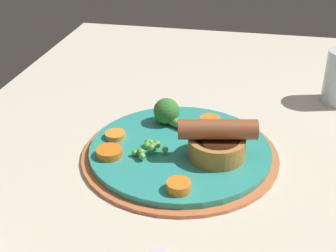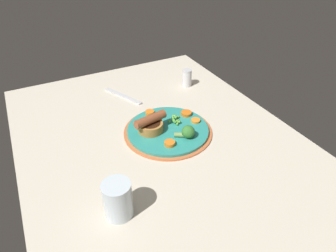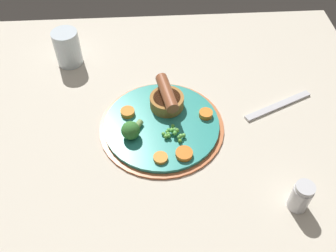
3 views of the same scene
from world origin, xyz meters
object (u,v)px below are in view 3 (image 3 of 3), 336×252
Objects in this scene: broccoli_floret_near at (131,130)px; carrot_slice_4 at (206,114)px; sausage_pudding at (167,99)px; fork at (278,106)px; drinking_glass at (67,48)px; salt_shaker at (301,196)px; carrot_slice_2 at (161,158)px; carrot_slice_3 at (184,154)px; pea_pile at (173,133)px; carrot_slice_5 at (128,112)px; dinner_plate at (162,126)px.

carrot_slice_4 is at bearing 137.23° from broccoli_floret_near.
sausage_pudding reaches higher than fork.
sausage_pudding is 30.41cm from drinking_glass.
carrot_slice_2 is at bearing -24.31° from salt_shaker.
carrot_slice_2 is 15.41cm from carrot_slice_4.
salt_shaker is at bearing 122.54° from carrot_slice_4.
carrot_slice_3 is 42.33cm from drinking_glass.
sausage_pudding reaches higher than pea_pile.
dinner_plate is at bearing 156.42° from carrot_slice_5.
dinner_plate is at bearing -40.74° from salt_shaker.
carrot_slice_2 is at bearing 85.73° from dinner_plate.
drinking_glass is at bearing -45.32° from fork.
pea_pile is 27.83cm from salt_shaker.
pea_pile is 0.77× the size of salt_shaker.
carrot_slice_4 is at bearing -57.46° from salt_shaker.
fork is (-25.86, 0.45, -3.40)cm from sausage_pudding.
pea_pile reaches higher than carrot_slice_2.
salt_shaker is (-22.75, 26.02, -0.42)cm from sausage_pudding.
dinner_plate is 9.34× the size of carrot_slice_2.
carrot_slice_4 reaches higher than carrot_slice_3.
pea_pile is at bearing -117.04° from carrot_slice_2.
pea_pile is 8.88cm from broccoli_floret_near.
sausage_pudding reaches higher than carrot_slice_2.
salt_shaker is (-46.68, 44.76, -1.30)cm from drinking_glass.
sausage_pudding is 9.29cm from carrot_slice_4.
carrot_slice_2 is 0.94× the size of carrot_slice_5.
dinner_plate reaches higher than fork.
fork is 1.97× the size of drinking_glass.
sausage_pudding is at bearing -48.83° from salt_shaker.
drinking_glass is (21.76, -33.50, 2.78)cm from carrot_slice_2.
carrot_slice_2 is (-5.81, 6.47, -1.46)cm from broccoli_floret_near.
broccoli_floret_near is 1.64× the size of carrot_slice_3.
broccoli_floret_near is 1.98× the size of carrot_slice_2.
drinking_glass reaches higher than carrot_slice_3.
carrot_slice_3 is at bearing 92.44° from broccoli_floret_near.
dinner_plate is at bearing 9.32° from carrot_slice_4.
sausage_pudding reaches higher than carrot_slice_5.
carrot_slice_4 is at bearing -170.68° from dinner_plate.
salt_shaker is at bearing 149.34° from carrot_slice_3.
fork is (-33.83, -7.84, -2.96)cm from broccoli_floret_near.
drinking_glass reaches higher than carrot_slice_5.
sausage_pudding is at bearing -98.33° from carrot_slice_2.
pea_pile is at bearing -5.65° from fork.
carrot_slice_2 is at bearing 123.01° from drinking_glass.
broccoli_floret_near reaches higher than pea_pile.
fork is 2.71× the size of salt_shaker.
salt_shaker is at bearing 139.26° from dinner_plate.
dinner_plate is 9.13× the size of carrot_slice_4.
carrot_slice_5 is (0.89, -6.35, -1.30)cm from broccoli_floret_near.
broccoli_floret_near is 0.32× the size of fork.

